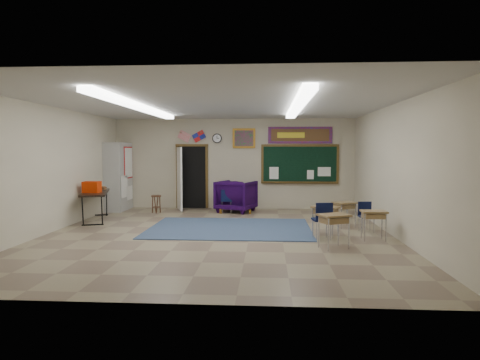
# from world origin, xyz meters

# --- Properties ---
(floor) EXTENTS (9.00, 9.00, 0.00)m
(floor) POSITION_xyz_m (0.00, 0.00, 0.00)
(floor) COLOR #82755A
(floor) RESTS_ON ground
(back_wall) EXTENTS (8.00, 0.04, 3.00)m
(back_wall) POSITION_xyz_m (0.00, 4.50, 1.50)
(back_wall) COLOR beige
(back_wall) RESTS_ON floor
(front_wall) EXTENTS (8.00, 0.04, 3.00)m
(front_wall) POSITION_xyz_m (0.00, -4.50, 1.50)
(front_wall) COLOR beige
(front_wall) RESTS_ON floor
(left_wall) EXTENTS (0.04, 9.00, 3.00)m
(left_wall) POSITION_xyz_m (-4.00, 0.00, 1.50)
(left_wall) COLOR beige
(left_wall) RESTS_ON floor
(right_wall) EXTENTS (0.04, 9.00, 3.00)m
(right_wall) POSITION_xyz_m (4.00, 0.00, 1.50)
(right_wall) COLOR beige
(right_wall) RESTS_ON floor
(ceiling) EXTENTS (8.00, 9.00, 0.04)m
(ceiling) POSITION_xyz_m (0.00, 0.00, 3.00)
(ceiling) COLOR beige
(ceiling) RESTS_ON back_wall
(area_rug) EXTENTS (4.00, 3.00, 0.02)m
(area_rug) POSITION_xyz_m (0.20, 0.80, 0.01)
(area_rug) COLOR navy
(area_rug) RESTS_ON floor
(fluorescent_strips) EXTENTS (3.86, 6.00, 0.10)m
(fluorescent_strips) POSITION_xyz_m (0.00, 0.00, 2.94)
(fluorescent_strips) COLOR white
(fluorescent_strips) RESTS_ON ceiling
(doorway) EXTENTS (1.10, 0.89, 2.16)m
(doorway) POSITION_xyz_m (-1.50, 4.35, 1.06)
(doorway) COLOR black
(doorway) RESTS_ON back_wall
(chalkboard) EXTENTS (2.55, 0.14, 1.30)m
(chalkboard) POSITION_xyz_m (2.20, 4.46, 1.46)
(chalkboard) COLOR #553C18
(chalkboard) RESTS_ON back_wall
(bulletin_board) EXTENTS (2.10, 0.05, 0.55)m
(bulletin_board) POSITION_xyz_m (2.20, 4.47, 2.45)
(bulletin_board) COLOR #AE1A0E
(bulletin_board) RESTS_ON back_wall
(framed_art_print) EXTENTS (0.75, 0.05, 0.65)m
(framed_art_print) POSITION_xyz_m (0.35, 4.47, 2.35)
(framed_art_print) COLOR #9D691E
(framed_art_print) RESTS_ON back_wall
(wall_clock) EXTENTS (0.32, 0.05, 0.32)m
(wall_clock) POSITION_xyz_m (-0.55, 4.47, 2.35)
(wall_clock) COLOR black
(wall_clock) RESTS_ON back_wall
(wall_flags) EXTENTS (1.16, 0.06, 0.70)m
(wall_flags) POSITION_xyz_m (-1.40, 4.44, 2.48)
(wall_flags) COLOR red
(wall_flags) RESTS_ON back_wall
(storage_cabinet) EXTENTS (0.59, 1.25, 2.20)m
(storage_cabinet) POSITION_xyz_m (-3.71, 3.85, 1.10)
(storage_cabinet) COLOR #A1A19D
(storage_cabinet) RESTS_ON floor
(wingback_armchair) EXTENTS (1.39, 1.40, 1.00)m
(wingback_armchair) POSITION_xyz_m (0.15, 3.71, 0.50)
(wingback_armchair) COLOR black
(wingback_armchair) RESTS_ON floor
(student_chair_reading) EXTENTS (0.37, 0.37, 0.74)m
(student_chair_reading) POSITION_xyz_m (-0.12, 3.46, 0.37)
(student_chair_reading) COLOR black
(student_chair_reading) RESTS_ON floor
(student_chair_desk_a) EXTENTS (0.47, 0.47, 0.83)m
(student_chair_desk_a) POSITION_xyz_m (2.34, -0.36, 0.41)
(student_chair_desk_a) COLOR black
(student_chair_desk_a) RESTS_ON floor
(student_chair_desk_b) EXTENTS (0.39, 0.39, 0.72)m
(student_chair_desk_b) POSITION_xyz_m (3.50, 0.52, 0.36)
(student_chair_desk_b) COLOR black
(student_chair_desk_b) RESTS_ON floor
(student_desk_front_left) EXTENTS (0.71, 0.66, 0.69)m
(student_desk_front_left) POSITION_xyz_m (2.46, -0.01, 0.38)
(student_desk_front_left) COLOR olive
(student_desk_front_left) RESTS_ON floor
(student_desk_front_right) EXTENTS (0.67, 0.61, 0.64)m
(student_desk_front_right) POSITION_xyz_m (3.09, 1.14, 0.36)
(student_desk_front_right) COLOR olive
(student_desk_front_right) RESTS_ON floor
(student_desk_back_left) EXTENTS (0.70, 0.64, 0.69)m
(student_desk_back_left) POSITION_xyz_m (2.46, -1.25, 0.38)
(student_desk_back_left) COLOR olive
(student_desk_back_left) RESTS_ON floor
(student_desk_back_right) EXTENTS (0.54, 0.40, 0.64)m
(student_desk_back_right) POSITION_xyz_m (3.45, -0.39, 0.36)
(student_desk_back_right) COLOR olive
(student_desk_back_right) RESTS_ON floor
(folding_table) EXTENTS (1.20, 2.05, 1.11)m
(folding_table) POSITION_xyz_m (-3.65, 1.78, 0.44)
(folding_table) COLOR black
(folding_table) RESTS_ON floor
(wooden_stool) EXTENTS (0.31, 0.31, 0.55)m
(wooden_stool) POSITION_xyz_m (-2.33, 3.29, 0.28)
(wooden_stool) COLOR #542C19
(wooden_stool) RESTS_ON floor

